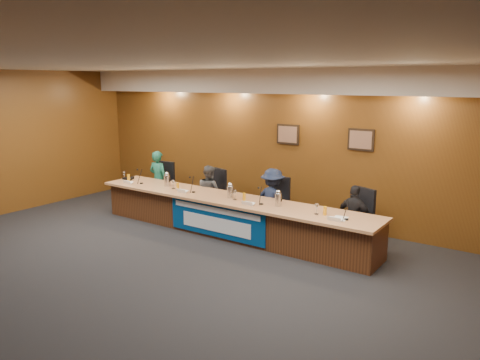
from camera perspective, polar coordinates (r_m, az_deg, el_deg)
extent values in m
plane|color=black|center=(7.62, -12.32, -11.12)|extent=(10.00, 10.00, 0.00)
cube|color=silver|center=(7.03, -13.51, 13.68)|extent=(10.00, 8.00, 0.04)
cube|color=#573211|center=(10.22, 3.97, 4.34)|extent=(10.00, 0.04, 3.20)
cube|color=beige|center=(9.92, 3.32, 11.94)|extent=(10.00, 0.50, 0.50)
cube|color=#462412|center=(9.18, -1.34, -4.50)|extent=(6.00, 0.80, 0.70)
cube|color=#B0774C|center=(9.04, -1.54, -2.29)|extent=(6.10, 0.95, 0.05)
cube|color=navy|center=(8.86, -2.94, -4.93)|extent=(2.20, 0.02, 0.65)
cube|color=silver|center=(8.79, -3.01, -3.70)|extent=(2.00, 0.01, 0.10)
cube|color=silver|center=(8.87, -2.99, -5.44)|extent=(1.60, 0.01, 0.28)
cube|color=black|center=(9.97, 5.88, 5.56)|extent=(0.52, 0.04, 0.42)
cube|color=black|center=(9.30, 14.53, 4.78)|extent=(0.52, 0.04, 0.42)
imported|color=#165542|center=(11.12, -9.91, 0.03)|extent=(0.52, 0.36, 1.37)
imported|color=#47484B|center=(10.14, -3.78, -1.50)|extent=(0.66, 0.56, 1.19)
imported|color=#141D35|center=(9.24, 3.99, -2.54)|extent=(0.89, 0.59, 1.29)
imported|color=black|center=(8.54, 13.75, -4.48)|extent=(0.71, 0.35, 1.17)
cube|color=black|center=(11.23, -9.51, -0.91)|extent=(0.53, 0.53, 0.08)
cube|color=black|center=(10.25, -3.42, -2.01)|extent=(0.59, 0.59, 0.08)
cube|color=black|center=(9.36, 4.30, -3.37)|extent=(0.51, 0.51, 0.08)
cube|color=black|center=(8.66, 13.96, -4.98)|extent=(0.63, 0.63, 0.08)
cube|color=white|center=(10.51, -13.63, -0.21)|extent=(0.24, 0.08, 0.10)
cylinder|color=black|center=(10.46, -11.93, -0.39)|extent=(0.07, 0.07, 0.02)
cylinder|color=orange|center=(10.80, -13.43, 0.28)|extent=(0.06, 0.06, 0.15)
cylinder|color=silver|center=(10.97, -13.93, 0.51)|extent=(0.08, 0.08, 0.18)
cube|color=white|center=(9.48, -7.19, -1.27)|extent=(0.24, 0.08, 0.10)
cylinder|color=black|center=(9.48, -5.69, -1.46)|extent=(0.07, 0.07, 0.02)
cylinder|color=orange|center=(9.72, -7.60, -0.78)|extent=(0.06, 0.06, 0.15)
cylinder|color=silver|center=(9.84, -8.15, -0.55)|extent=(0.08, 0.08, 0.18)
cube|color=white|center=(8.46, 0.88, -2.81)|extent=(0.24, 0.08, 0.10)
cylinder|color=black|center=(8.53, 2.63, -2.93)|extent=(0.07, 0.07, 0.02)
cylinder|color=orange|center=(8.77, 0.51, -2.06)|extent=(0.06, 0.06, 0.15)
cylinder|color=silver|center=(8.84, -0.62, -1.85)|extent=(0.08, 0.08, 0.18)
cube|color=white|center=(7.65, 11.39, -4.64)|extent=(0.24, 0.08, 0.10)
cylinder|color=black|center=(7.78, 12.83, -4.70)|extent=(0.07, 0.07, 0.02)
cylinder|color=orange|center=(7.97, 10.31, -3.72)|extent=(0.06, 0.06, 0.15)
cylinder|color=silver|center=(7.98, 9.33, -3.53)|extent=(0.08, 0.08, 0.18)
cylinder|color=silver|center=(10.11, -8.88, -0.07)|extent=(0.13, 0.13, 0.24)
cylinder|color=silver|center=(8.99, -1.19, -1.46)|extent=(0.13, 0.13, 0.23)
cylinder|color=silver|center=(8.41, 4.69, -2.42)|extent=(0.12, 0.12, 0.24)
cylinder|color=black|center=(10.96, -13.38, 0.18)|extent=(0.32, 0.32, 0.05)
cube|color=white|center=(7.84, 12.09, -4.59)|extent=(0.26, 0.33, 0.01)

